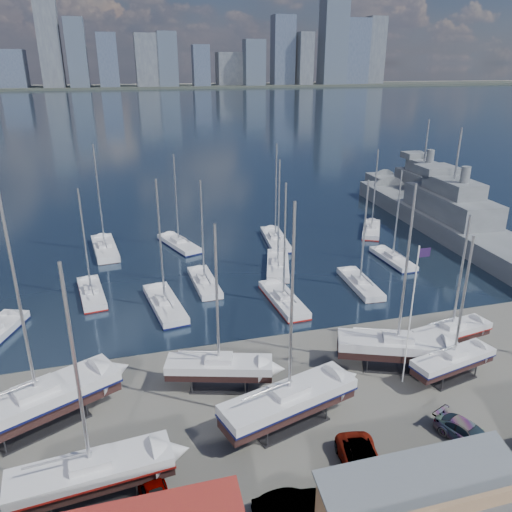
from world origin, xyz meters
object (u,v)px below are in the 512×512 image
object	(u,v)px
flagpole	(413,306)
naval_ship_east	(448,222)
car_a	(157,501)
sailboat_cradle_0	(38,401)
naval_ship_west	(420,193)

from	to	relation	value
flagpole	naval_ship_east	bearing A→B (deg)	50.34
naval_ship_east	car_a	size ratio (longest dim) A/B	11.78
flagpole	sailboat_cradle_0	bearing A→B (deg)	175.51
naval_ship_east	car_a	world-z (taller)	naval_ship_east
car_a	flagpole	size ratio (longest dim) A/B	0.36
sailboat_cradle_0	naval_ship_east	size ratio (longest dim) A/B	0.37
naval_ship_west	car_a	size ratio (longest dim) A/B	8.49
sailboat_cradle_0	car_a	world-z (taller)	sailboat_cradle_0
naval_ship_west	sailboat_cradle_0	bearing A→B (deg)	130.12
car_a	flagpole	xyz separation A→B (m)	(21.99, 7.97, 6.59)
sailboat_cradle_0	car_a	distance (m)	13.07
sailboat_cradle_0	car_a	size ratio (longest dim) A/B	4.30
naval_ship_west	car_a	world-z (taller)	naval_ship_west
naval_ship_west	flagpole	distance (m)	65.01
naval_ship_west	flagpole	xyz separation A→B (m)	(-35.92, -53.89, 5.69)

